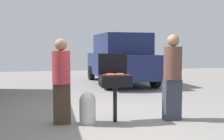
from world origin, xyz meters
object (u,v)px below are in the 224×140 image
at_px(hot_dog_2, 111,74).
at_px(person_left, 61,78).
at_px(hot_dog_6, 110,74).
at_px(hot_dog_11, 126,75).
at_px(bbq_grill, 115,82).
at_px(hot_dog_10, 120,75).
at_px(hot_dog_8, 114,74).
at_px(hot_dog_0, 119,74).
at_px(parked_minivan, 120,59).
at_px(hot_dog_14, 106,75).
at_px(hot_dog_7, 120,74).
at_px(hot_dog_13, 121,74).
at_px(hot_dog_3, 111,75).
at_px(hot_dog_12, 113,75).
at_px(hot_dog_4, 120,74).
at_px(propane_tank, 88,107).
at_px(hot_dog_9, 109,74).
at_px(hot_dog_1, 112,75).
at_px(person_right, 173,74).
at_px(hot_dog_5, 119,74).

xyz_separation_m(hot_dog_2, person_left, (-0.96, 0.08, -0.06)).
xyz_separation_m(hot_dog_6, hot_dog_11, (0.26, -0.27, 0.00)).
bearing_deg(hot_dog_2, hot_dog_6, 89.17).
bearing_deg(bbq_grill, hot_dog_10, -50.98).
relative_size(hot_dog_8, hot_dog_11, 1.00).
height_order(hot_dog_0, parked_minivan, parked_minivan).
bearing_deg(hot_dog_8, hot_dog_14, -153.12).
height_order(hot_dog_2, hot_dog_14, same).
distance_m(hot_dog_7, hot_dog_13, 0.05).
bearing_deg(hot_dog_3, hot_dog_12, 37.52).
bearing_deg(hot_dog_11, hot_dog_4, 110.93).
height_order(hot_dog_10, propane_tank, hot_dog_10).
bearing_deg(hot_dog_13, hot_dog_9, -169.66).
bearing_deg(person_left, hot_dog_1, -23.56).
distance_m(hot_dog_1, hot_dog_11, 0.27).
bearing_deg(person_right, hot_dog_2, 0.26).
xyz_separation_m(bbq_grill, hot_dog_3, (-0.10, -0.09, 0.16)).
xyz_separation_m(hot_dog_1, person_right, (1.27, 0.02, -0.01)).
bearing_deg(hot_dog_2, hot_dog_14, -151.55).
relative_size(hot_dog_5, hot_dog_6, 1.00).
height_order(hot_dog_9, hot_dog_11, same).
xyz_separation_m(hot_dog_4, hot_dog_7, (0.01, 0.08, 0.00)).
bearing_deg(hot_dog_1, hot_dog_13, 45.72).
height_order(bbq_grill, hot_dog_5, hot_dog_5).
height_order(hot_dog_5, hot_dog_6, same).
relative_size(hot_dog_4, hot_dog_12, 1.00).
distance_m(bbq_grill, hot_dog_3, 0.21).
distance_m(hot_dog_2, hot_dog_7, 0.23).
xyz_separation_m(hot_dog_4, person_left, (-1.15, 0.06, -0.06)).
bearing_deg(hot_dog_4, bbq_grill, -164.27).
relative_size(hot_dog_7, hot_dog_10, 1.00).
bearing_deg(person_left, hot_dog_0, -12.37).
xyz_separation_m(hot_dog_3, hot_dog_14, (-0.10, 0.04, 0.00)).
distance_m(hot_dog_0, hot_dog_9, 0.19).
relative_size(bbq_grill, hot_dog_9, 7.25).
distance_m(hot_dog_3, hot_dog_10, 0.17).
bearing_deg(hot_dog_5, hot_dog_13, 65.74).
distance_m(hot_dog_2, person_left, 0.96).
bearing_deg(hot_dog_7, hot_dog_9, -175.11).
relative_size(hot_dog_5, hot_dog_12, 1.00).
xyz_separation_m(hot_dog_7, hot_dog_10, (-0.04, -0.21, 0.00)).
relative_size(hot_dog_4, hot_dog_5, 1.00).
relative_size(hot_dog_4, parked_minivan, 0.03).
distance_m(hot_dog_3, hot_dog_11, 0.28).
relative_size(hot_dog_11, hot_dog_14, 1.00).
bearing_deg(hot_dog_11, hot_dog_0, 110.97).
xyz_separation_m(hot_dog_14, person_right, (1.37, -0.05, -0.01)).
bearing_deg(hot_dog_6, hot_dog_4, -25.44).
xyz_separation_m(hot_dog_1, hot_dog_5, (0.17, 0.08, 0.00)).
relative_size(hot_dog_5, hot_dog_10, 1.00).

